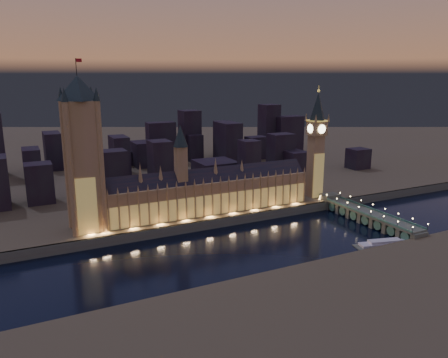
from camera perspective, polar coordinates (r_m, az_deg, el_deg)
name	(u,v)px	position (r m, az deg, el deg)	size (l,w,h in m)	color
ground_plane	(249,242)	(341.19, 3.35, -8.27)	(2000.00, 2000.00, 0.00)	black
north_bank	(109,143)	(819.74, -14.83, 4.51)	(2000.00, 960.00, 8.00)	brown
embankment_wall	(226,222)	(373.71, 0.26, -5.61)	(2000.00, 2.50, 8.00)	#524E45
palace_of_westminster	(202,192)	(379.99, -2.84, -1.77)	(202.00, 21.42, 78.00)	olive
victoria_tower	(82,148)	(344.63, -18.01, 3.85)	(31.68, 31.68, 129.77)	olive
elizabeth_tower	(316,136)	(432.66, 11.99, 5.52)	(18.00, 18.00, 108.25)	olive
westminster_bridge	(366,216)	(402.60, 18.01, -4.58)	(17.09, 113.00, 15.90)	#524E45
river_boat	(385,243)	(355.91, 20.23, -7.91)	(48.97, 22.76, 4.50)	#524E45
city_backdrop	(179,150)	(563.26, -5.96, 3.76)	(448.95, 215.63, 75.05)	black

